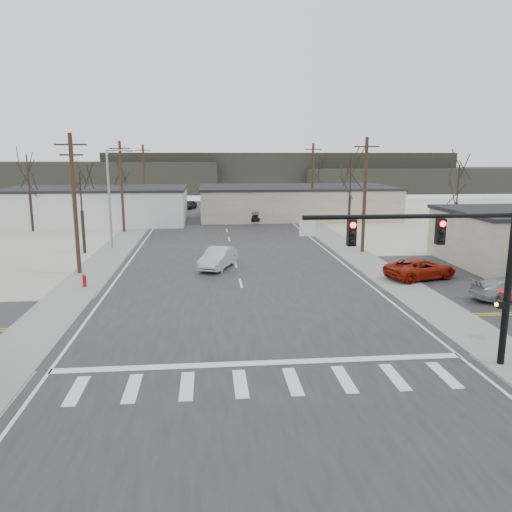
{
  "coord_description": "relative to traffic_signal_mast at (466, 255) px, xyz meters",
  "views": [
    {
      "loc": [
        -2.09,
        -24.41,
        8.49
      ],
      "look_at": [
        0.7,
        4.48,
        2.6
      ],
      "focal_mm": 35.0,
      "sensor_mm": 36.0,
      "label": 1
    }
  ],
  "objects": [
    {
      "name": "tree_right_mid",
      "position": [
        4.61,
        32.2,
        1.26
      ],
      "size": [
        3.74,
        3.74,
        8.33
      ],
      "color": "#2F251D",
      "rests_on": "ground"
    },
    {
      "name": "upole_left_d",
      "position": [
        -19.39,
        58.2,
        0.55
      ],
      "size": [
        2.2,
        0.3,
        10.0
      ],
      "color": "#41291E",
      "rests_on": "ground"
    },
    {
      "name": "tree_left_far",
      "position": [
        -21.89,
        52.2,
        1.61
      ],
      "size": [
        3.96,
        3.96,
        8.82
      ],
      "color": "#2F251D",
      "rests_on": "ground"
    },
    {
      "name": "yield_sign",
      "position": [
        3.61,
        2.7,
        -2.61
      ],
      "size": [
        0.8,
        0.8,
        2.35
      ],
      "color": "gray",
      "rests_on": "ground"
    },
    {
      "name": "hill_center",
      "position": [
        7.11,
        102.2,
        -0.17
      ],
      "size": [
        80.0,
        18.0,
        9.0
      ],
      "primitive_type": "cube",
      "color": "#333026",
      "rests_on": "ground"
    },
    {
      "name": "sidewalk_right",
      "position": [
        2.71,
        26.2,
        -4.64
      ],
      "size": [
        3.0,
        90.0,
        0.06
      ],
      "primitive_type": "cube",
      "color": "gray",
      "rests_on": "ground"
    },
    {
      "name": "traffic_signal_mast",
      "position": [
        0.0,
        0.0,
        0.0
      ],
      "size": [
        8.95,
        0.43,
        7.2
      ],
      "color": "black",
      "rests_on": "ground"
    },
    {
      "name": "building_right_far",
      "position": [
        2.11,
        50.2,
        -2.52
      ],
      "size": [
        26.3,
        14.3,
        4.3
      ],
      "color": "beige",
      "rests_on": "ground"
    },
    {
      "name": "car_parked_silver",
      "position": [
        7.69,
        8.75,
        -3.98
      ],
      "size": [
        4.65,
        2.18,
        1.31
      ],
      "primitive_type": "imported",
      "rotation": [
        0.0,
        0.0,
        1.65
      ],
      "color": "gray",
      "rests_on": "parking_lot"
    },
    {
      "name": "hill_right",
      "position": [
        42.11,
        96.2,
        -1.92
      ],
      "size": [
        60.0,
        18.0,
        5.5
      ],
      "primitive_type": "cube",
      "color": "#333026",
      "rests_on": "ground"
    },
    {
      "name": "tree_right_far",
      "position": [
        7.11,
        58.2,
        0.91
      ],
      "size": [
        3.52,
        3.52,
        7.84
      ],
      "color": "#2F251D",
      "rests_on": "ground"
    },
    {
      "name": "upole_right_a",
      "position": [
        3.61,
        24.2,
        0.55
      ],
      "size": [
        2.2,
        0.3,
        10.0
      ],
      "color": "#41291E",
      "rests_on": "ground"
    },
    {
      "name": "upole_right_b",
      "position": [
        3.61,
        46.2,
        0.55
      ],
      "size": [
        2.2,
        0.3,
        10.0
      ],
      "color": "#41291E",
      "rests_on": "ground"
    },
    {
      "name": "streetlight_main",
      "position": [
        -18.69,
        28.2,
        0.41
      ],
      "size": [
        2.4,
        0.25,
        9.0
      ],
      "color": "gray",
      "rests_on": "ground"
    },
    {
      "name": "tree_left_mid",
      "position": [
        -29.89,
        40.2,
        1.61
      ],
      "size": [
        3.96,
        3.96,
        8.82
      ],
      "color": "#2F251D",
      "rests_on": "ground"
    },
    {
      "name": "fire_hydrant",
      "position": [
        -18.09,
        14.2,
        -4.22
      ],
      "size": [
        0.24,
        0.24,
        0.87
      ],
      "color": "#A50C0C",
      "rests_on": "ground"
    },
    {
      "name": "upole_left_c",
      "position": [
        -19.39,
        38.2,
        0.55
      ],
      "size": [
        2.2,
        0.3,
        10.0
      ],
      "color": "#41291E",
      "rests_on": "ground"
    },
    {
      "name": "sedan_crossing",
      "position": [
        -9.3,
        18.96,
        -3.85
      ],
      "size": [
        3.25,
        4.99,
        1.55
      ],
      "primitive_type": "imported",
      "rotation": [
        0.0,
        0.0,
        -0.37
      ],
      "color": "#ADB2B8",
      "rests_on": "main_road"
    },
    {
      "name": "ground",
      "position": [
        -7.89,
        6.2,
        -4.67
      ],
      "size": [
        140.0,
        140.0,
        0.0
      ],
      "primitive_type": "plane",
      "color": "silver",
      "rests_on": "ground"
    },
    {
      "name": "tree_lot",
      "position": [
        14.11,
        28.2,
        0.91
      ],
      "size": [
        3.52,
        3.52,
        7.84
      ],
      "color": "#2F251D",
      "rests_on": "ground"
    },
    {
      "name": "upole_left_b",
      "position": [
        -19.39,
        18.2,
        0.55
      ],
      "size": [
        2.2,
        0.3,
        10.0
      ],
      "color": "#41291E",
      "rests_on": "ground"
    },
    {
      "name": "tree_left_near",
      "position": [
        -20.89,
        26.2,
        0.55
      ],
      "size": [
        3.3,
        3.3,
        7.35
      ],
      "color": "#2F251D",
      "rests_on": "ground"
    },
    {
      "name": "car_far_b",
      "position": [
        -13.0,
        62.15,
        -3.96
      ],
      "size": [
        2.78,
        4.23,
        1.34
      ],
      "primitive_type": "imported",
      "rotation": [
        0.0,
        0.0,
        -0.33
      ],
      "color": "black",
      "rests_on": "main_road"
    },
    {
      "name": "sidewalk_left",
      "position": [
        -18.49,
        26.2,
        -4.64
      ],
      "size": [
        3.0,
        90.0,
        0.06
      ],
      "primitive_type": "cube",
      "color": "gray",
      "rests_on": "ground"
    },
    {
      "name": "cross_road",
      "position": [
        -7.89,
        6.2,
        -4.65
      ],
      "size": [
        90.0,
        10.0,
        0.04
      ],
      "primitive_type": "cube",
      "color": "black",
      "rests_on": "ground"
    },
    {
      "name": "main_road",
      "position": [
        -7.89,
        21.2,
        -4.65
      ],
      "size": [
        18.0,
        110.0,
        0.05
      ],
      "primitive_type": "cube",
      "color": "black",
      "rests_on": "ground"
    },
    {
      "name": "car_parked_red",
      "position": [
        4.65,
        14.29,
        -3.93
      ],
      "size": [
        5.59,
        3.78,
        1.42
      ],
      "primitive_type": "imported",
      "rotation": [
        0.0,
        0.0,
        1.87
      ],
      "color": "maroon",
      "rests_on": "parking_lot"
    },
    {
      "name": "car_far_a",
      "position": [
        -4.64,
        45.63,
        -3.84
      ],
      "size": [
        4.07,
        5.83,
        1.57
      ],
      "primitive_type": "imported",
      "rotation": [
        0.0,
        0.0,
        3.53
      ],
      "color": "black",
      "rests_on": "main_road"
    },
    {
      "name": "building_left_far",
      "position": [
        -23.89,
        46.2,
        -2.42
      ],
      "size": [
        22.3,
        12.3,
        4.5
      ],
      "color": "silver",
      "rests_on": "ground"
    },
    {
      "name": "hill_left",
      "position": [
        -42.89,
        98.2,
        -1.17
      ],
      "size": [
        70.0,
        18.0,
        7.0
      ],
      "primitive_type": "cube",
      "color": "#333026",
      "rests_on": "ground"
    }
  ]
}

